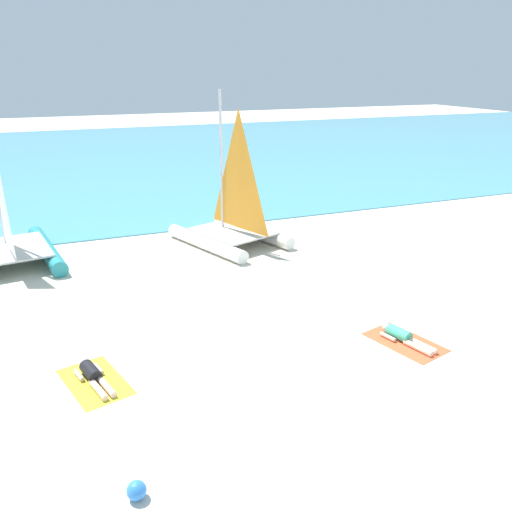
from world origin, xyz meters
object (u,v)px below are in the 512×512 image
(sailboat_white, at_px, (232,223))
(beach_ball, at_px, (136,490))
(towel_left, at_px, (95,382))
(sunbather_left, at_px, (93,375))
(sailboat_teal, at_px, (7,239))
(towel_middle, at_px, (405,342))
(sunbather_middle, at_px, (403,336))

(sailboat_white, height_order, beach_ball, sailboat_white)
(towel_left, distance_m, sunbather_left, 0.14)
(towel_left, height_order, sunbather_left, sunbather_left)
(sailboat_teal, distance_m, towel_middle, 13.38)
(sunbather_middle, bearing_deg, sailboat_teal, 119.00)
(towel_left, distance_m, sunbather_middle, 7.37)
(sailboat_teal, distance_m, sunbather_middle, 13.32)
(sunbather_middle, bearing_deg, sailboat_white, 84.08)
(beach_ball, bearing_deg, towel_left, 93.94)
(sailboat_white, relative_size, towel_left, 2.99)
(sailboat_white, height_order, towel_left, sailboat_white)
(sunbather_left, bearing_deg, towel_middle, -23.60)
(towel_left, xyz_separation_m, sunbather_middle, (7.30, -1.01, 0.13))
(sailboat_teal, distance_m, towel_left, 8.86)
(sailboat_teal, height_order, towel_middle, sailboat_teal)
(towel_left, bearing_deg, sunbather_middle, -7.86)
(sailboat_white, relative_size, sailboat_teal, 0.93)
(sailboat_white, bearing_deg, beach_ball, -135.65)
(sailboat_white, relative_size, beach_ball, 17.69)
(sailboat_white, distance_m, sunbather_left, 9.82)
(sunbather_middle, xyz_separation_m, beach_ball, (-7.05, -2.65, 0.03))
(sailboat_teal, xyz_separation_m, towel_middle, (9.19, -9.69, -0.91))
(beach_ball, bearing_deg, sunbather_left, 94.14)
(towel_middle, height_order, beach_ball, beach_ball)
(sailboat_teal, xyz_separation_m, sunbather_middle, (9.17, -9.62, -0.78))
(sunbather_left, xyz_separation_m, sunbather_middle, (7.32, -1.07, 0.00))
(sunbather_left, bearing_deg, towel_left, -90.00)
(sunbather_middle, distance_m, beach_ball, 7.53)
(towel_left, relative_size, towel_middle, 1.00)
(sailboat_white, distance_m, towel_left, 9.87)
(towel_middle, distance_m, sunbather_middle, 0.14)
(sailboat_white, distance_m, towel_middle, 9.05)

